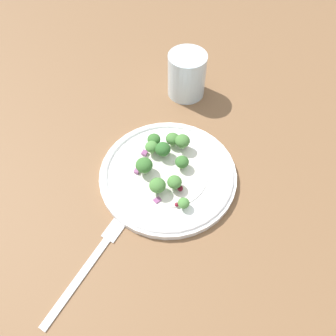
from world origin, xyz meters
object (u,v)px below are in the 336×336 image
object	(u,v)px
plate	(168,174)
broccoli_floret_0	(157,186)
broccoli_floret_2	(154,140)
water_glass	(187,75)
broccoli_floret_1	(174,182)
fork	(89,264)

from	to	relation	value
plate	broccoli_floret_0	world-z (taller)	broccoli_floret_0
broccoli_floret_2	water_glass	distance (cm)	17.46
broccoli_floret_1	broccoli_floret_2	size ratio (longest dim) A/B	1.02
fork	water_glass	distance (cm)	41.60
broccoli_floret_0	fork	xyz separation A→B (cm)	(14.15, -6.97, -2.97)
fork	water_glass	size ratio (longest dim) A/B	1.96
broccoli_floret_0	water_glass	bearing A→B (deg)	-178.29
broccoli_floret_0	broccoli_floret_2	bearing A→B (deg)	-161.36
broccoli_floret_1	broccoli_floret_2	distance (cm)	9.94
fork	plate	bearing A→B (deg)	157.22
fork	water_glass	xyz separation A→B (cm)	(-40.90, 6.17, 4.44)
water_glass	broccoli_floret_1	bearing A→B (deg)	7.54
plate	broccoli_floret_0	bearing A→B (deg)	-10.05
plate	water_glass	world-z (taller)	water_glass
plate	broccoli_floret_0	size ratio (longest dim) A/B	8.62
plate	broccoli_floret_2	size ratio (longest dim) A/B	9.88
broccoli_floret_1	fork	xyz separation A→B (cm)	(15.58, -9.52, -2.78)
broccoli_floret_1	water_glass	bearing A→B (deg)	-172.46
fork	water_glass	world-z (taller)	water_glass
plate	fork	bearing A→B (deg)	-22.78
plate	broccoli_floret_1	bearing A→B (deg)	32.90
broccoli_floret_2	fork	distance (cm)	24.15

